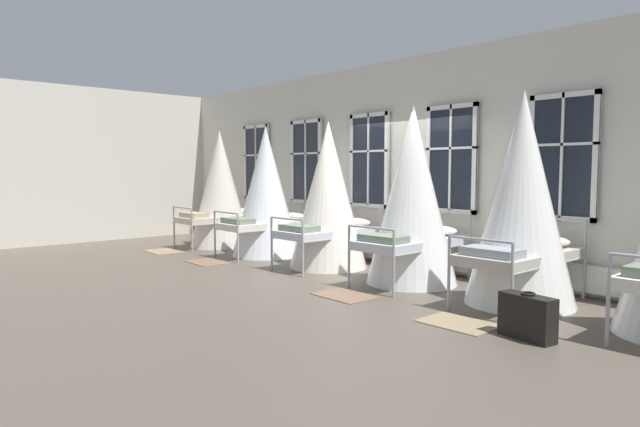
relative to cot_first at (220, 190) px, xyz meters
The scene contains 14 objects.
ground 4.56m from the cot_first, ahead, with size 26.25×26.25×0.00m, color brown.
back_wall_with_windows 4.56m from the cot_first, 14.12° to the left, with size 14.12×0.10×3.56m, color beige.
end_wall_left 3.42m from the cot_first, 142.37° to the right, with size 0.10×7.23×3.56m, color beige.
window_bank 4.50m from the cot_first, 12.63° to the left, with size 9.81×0.10×2.62m.
cot_first is the anchor object (origin of this frame).
cot_second 1.73m from the cot_first, ahead, with size 1.33×1.86×2.51m.
cot_third 3.51m from the cot_first, ahead, with size 1.33×1.84×2.49m.
cot_fourth 5.32m from the cot_first, ahead, with size 1.33×1.86×2.61m.
cot_fifth 7.03m from the cot_first, ahead, with size 1.33×1.84×2.64m.
rug_first 1.81m from the cot_first, 91.99° to the right, with size 0.80×0.56×0.01m, color #8E7A5B.
rug_second 2.50m from the cot_first, 37.61° to the right, with size 0.80×0.56×0.01m, color brown.
rug_fourth 5.58m from the cot_first, 14.16° to the right, with size 0.80×0.56×0.01m, color brown.
rug_fifth 7.28m from the cot_first, 10.69° to the right, with size 0.80×0.56×0.01m, color #8E7A5B.
suitcase_dark 7.98m from the cot_first, ahead, with size 0.58×0.29×0.47m.
Camera 1 is at (6.06, -6.22, 1.66)m, focal length 31.01 mm.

